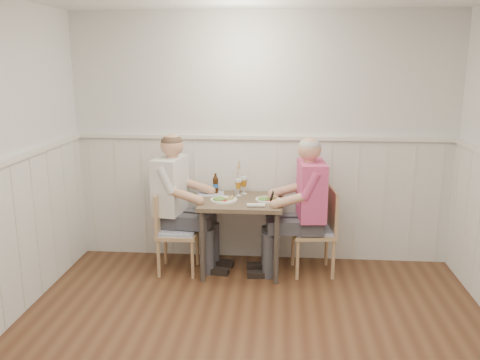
{
  "coord_description": "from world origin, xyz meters",
  "views": [
    {
      "loc": [
        0.21,
        -3.02,
        2.12
      ],
      "look_at": [
        -0.18,
        1.64,
        1.0
      ],
      "focal_mm": 38.0,
      "sensor_mm": 36.0,
      "label": 1
    }
  ],
  "objects_px": {
    "dining_table": "(242,210)",
    "grass_vase": "(237,178)",
    "chair_left": "(173,229)",
    "diner_cream": "(175,211)",
    "chair_right": "(319,228)",
    "beer_bottle": "(216,184)",
    "man_in_pink": "(306,217)"
  },
  "relations": [
    {
      "from": "dining_table",
      "to": "grass_vase",
      "type": "height_order",
      "value": "grass_vase"
    },
    {
      "from": "chair_left",
      "to": "diner_cream",
      "type": "distance_m",
      "value": 0.19
    },
    {
      "from": "dining_table",
      "to": "diner_cream",
      "type": "bearing_deg",
      "value": 176.31
    },
    {
      "from": "chair_right",
      "to": "diner_cream",
      "type": "xyz_separation_m",
      "value": [
        -1.46,
        0.03,
        0.12
      ]
    },
    {
      "from": "beer_bottle",
      "to": "man_in_pink",
      "type": "bearing_deg",
      "value": -15.62
    },
    {
      "from": "chair_right",
      "to": "diner_cream",
      "type": "distance_m",
      "value": 1.47
    },
    {
      "from": "man_in_pink",
      "to": "grass_vase",
      "type": "bearing_deg",
      "value": 159.61
    },
    {
      "from": "chair_left",
      "to": "beer_bottle",
      "type": "xyz_separation_m",
      "value": [
        0.4,
        0.31,
        0.39
      ]
    },
    {
      "from": "man_in_pink",
      "to": "diner_cream",
      "type": "bearing_deg",
      "value": 176.79
    },
    {
      "from": "chair_right",
      "to": "beer_bottle",
      "type": "bearing_deg",
      "value": 168.4
    },
    {
      "from": "diner_cream",
      "to": "beer_bottle",
      "type": "bearing_deg",
      "value": 25.23
    },
    {
      "from": "dining_table",
      "to": "grass_vase",
      "type": "distance_m",
      "value": 0.37
    },
    {
      "from": "dining_table",
      "to": "chair_left",
      "type": "height_order",
      "value": "chair_left"
    },
    {
      "from": "chair_left",
      "to": "beer_bottle",
      "type": "relative_size",
      "value": 3.96
    },
    {
      "from": "diner_cream",
      "to": "grass_vase",
      "type": "bearing_deg",
      "value": 17.17
    },
    {
      "from": "chair_right",
      "to": "chair_left",
      "type": "relative_size",
      "value": 1.04
    },
    {
      "from": "chair_right",
      "to": "beer_bottle",
      "type": "height_order",
      "value": "beer_bottle"
    },
    {
      "from": "diner_cream",
      "to": "grass_vase",
      "type": "height_order",
      "value": "diner_cream"
    },
    {
      "from": "chair_left",
      "to": "dining_table",
      "type": "bearing_deg",
      "value": 6.64
    },
    {
      "from": "grass_vase",
      "to": "diner_cream",
      "type": "bearing_deg",
      "value": -162.83
    },
    {
      "from": "man_in_pink",
      "to": "diner_cream",
      "type": "relative_size",
      "value": 0.99
    },
    {
      "from": "chair_left",
      "to": "beer_bottle",
      "type": "bearing_deg",
      "value": 38.0
    },
    {
      "from": "man_in_pink",
      "to": "diner_cream",
      "type": "distance_m",
      "value": 1.33
    },
    {
      "from": "diner_cream",
      "to": "grass_vase",
      "type": "xyz_separation_m",
      "value": [
        0.62,
        0.19,
        0.32
      ]
    },
    {
      "from": "dining_table",
      "to": "man_in_pink",
      "type": "bearing_deg",
      "value": -2.69
    },
    {
      "from": "beer_bottle",
      "to": "chair_left",
      "type": "bearing_deg",
      "value": -142.0
    },
    {
      "from": "diner_cream",
      "to": "man_in_pink",
      "type": "bearing_deg",
      "value": -3.21
    },
    {
      "from": "chair_right",
      "to": "grass_vase",
      "type": "bearing_deg",
      "value": 165.23
    },
    {
      "from": "dining_table",
      "to": "diner_cream",
      "type": "relative_size",
      "value": 0.57
    },
    {
      "from": "beer_bottle",
      "to": "grass_vase",
      "type": "distance_m",
      "value": 0.23
    },
    {
      "from": "man_in_pink",
      "to": "diner_cream",
      "type": "height_order",
      "value": "diner_cream"
    },
    {
      "from": "dining_table",
      "to": "chair_right",
      "type": "xyz_separation_m",
      "value": [
        0.77,
        0.01,
        -0.17
      ]
    }
  ]
}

